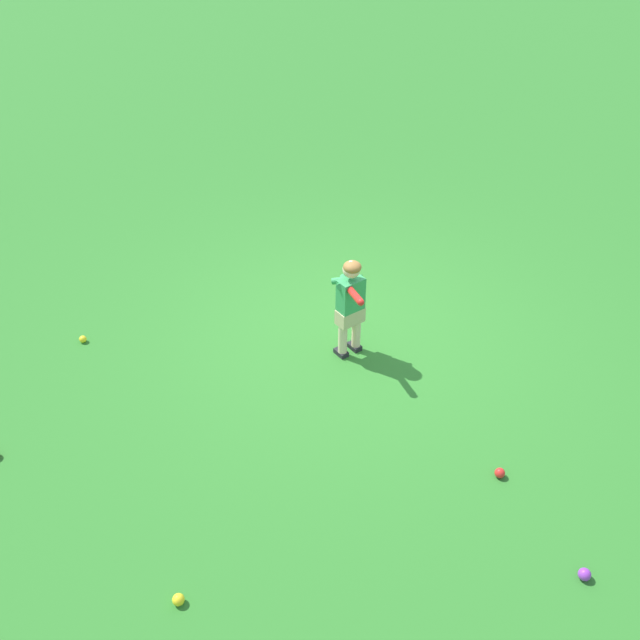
% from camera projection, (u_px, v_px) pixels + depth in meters
% --- Properties ---
extents(ground_plane, '(40.00, 40.00, 0.00)m').
position_uv_depth(ground_plane, '(350.00, 329.00, 7.52)').
color(ground_plane, '#2D7528').
extents(child_batter, '(0.64, 0.32, 1.08)m').
position_uv_depth(child_batter, '(350.00, 300.00, 6.82)').
color(child_batter, '#232328').
rests_on(child_batter, ground).
extents(play_ball_behind_batter, '(0.09, 0.09, 0.09)m').
position_uv_depth(play_ball_behind_batter, '(500.00, 473.00, 5.86)').
color(play_ball_behind_batter, red).
rests_on(play_ball_behind_batter, ground).
extents(play_ball_far_right, '(0.08, 0.08, 0.08)m').
position_uv_depth(play_ball_far_right, '(83.00, 339.00, 7.33)').
color(play_ball_far_right, yellow).
rests_on(play_ball_far_right, ground).
extents(play_ball_center_lawn, '(0.09, 0.09, 0.09)m').
position_uv_depth(play_ball_center_lawn, '(178.00, 600.00, 4.94)').
color(play_ball_center_lawn, yellow).
rests_on(play_ball_center_lawn, ground).
extents(play_ball_by_bucket, '(0.09, 0.09, 0.09)m').
position_uv_depth(play_ball_by_bucket, '(584.00, 574.00, 5.09)').
color(play_ball_by_bucket, purple).
rests_on(play_ball_by_bucket, ground).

